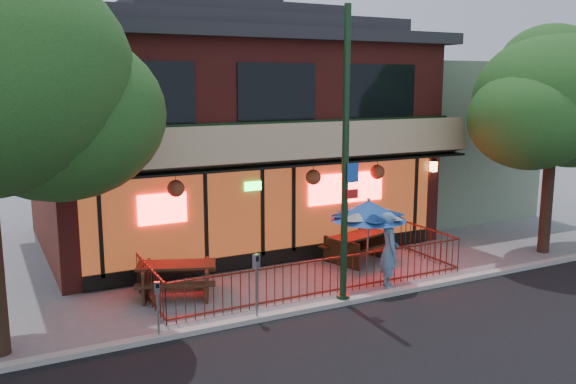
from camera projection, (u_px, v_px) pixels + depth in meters
name	position (u px, v px, depth m)	size (l,w,h in m)	color
ground	(334.00, 297.00, 15.13)	(80.00, 80.00, 0.00)	gray
curb	(345.00, 302.00, 14.68)	(80.00, 0.25, 0.12)	#999993
restaurant_building	(226.00, 116.00, 20.60)	(12.96, 9.49, 8.05)	maroon
neighbor_building	(423.00, 137.00, 25.38)	(6.00, 7.00, 6.00)	slate
patio_fence	(324.00, 268.00, 15.45)	(8.44, 2.62, 1.00)	#511B11
street_light	(345.00, 174.00, 14.21)	(0.43, 0.32, 7.00)	black
street_tree_right	(554.00, 92.00, 18.37)	(4.80, 4.80, 7.02)	#302218
picnic_table_left	(177.00, 275.00, 15.18)	(2.33, 2.07, 0.83)	#3E2716
picnic_table_right	(358.00, 243.00, 18.13)	(2.22, 1.91, 0.82)	black
patio_umbrella	(368.00, 210.00, 16.04)	(2.00, 1.99, 2.28)	gray
pedestrian	(389.00, 250.00, 15.65)	(0.74, 0.48, 2.02)	#5484A9
parking_meter_near	(256.00, 276.00, 13.47)	(0.17, 0.16, 1.55)	gray
parking_meter_far	(158.00, 301.00, 12.50)	(0.13, 0.12, 1.26)	gray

